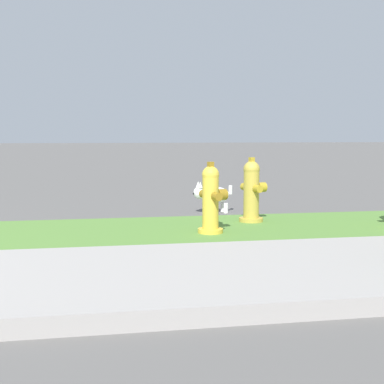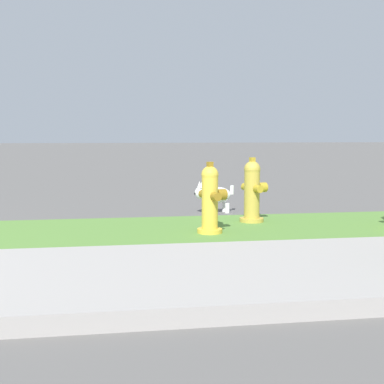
# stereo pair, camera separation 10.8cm
# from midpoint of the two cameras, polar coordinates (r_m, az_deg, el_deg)

# --- Properties ---
(fire_hydrant_across_street) EXTENTS (0.35, 0.38, 0.78)m
(fire_hydrant_across_street) POSITION_cam_midpoint_polar(r_m,az_deg,el_deg) (6.47, 6.93, 0.11)
(fire_hydrant_across_street) COLOR gold
(fire_hydrant_across_street) RESTS_ON ground
(fire_hydrant_near_corner) EXTENTS (0.33, 0.36, 0.77)m
(fire_hydrant_near_corner) POSITION_cam_midpoint_polar(r_m,az_deg,el_deg) (5.70, 2.52, -0.75)
(fire_hydrant_near_corner) COLOR gold
(fire_hydrant_near_corner) RESTS_ON ground
(small_white_dog) EXTENTS (0.56, 0.26, 0.43)m
(small_white_dog) POSITION_cam_midpoint_polar(r_m,az_deg,el_deg) (7.19, 2.80, -0.36)
(small_white_dog) COLOR white
(small_white_dog) RESTS_ON ground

